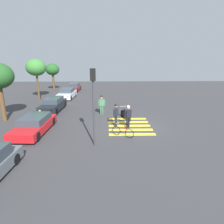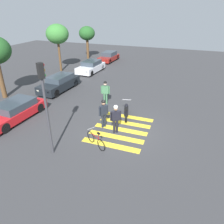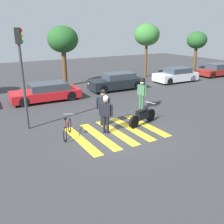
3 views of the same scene
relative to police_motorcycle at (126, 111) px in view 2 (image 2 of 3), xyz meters
The scene contains 14 objects.
ground_plane 1.79m from the police_motorcycle, behind, with size 60.00×60.00×0.00m, color #38383A.
police_motorcycle is the anchor object (origin of this frame).
leaning_bicycle 3.91m from the police_motorcycle, behind, with size 0.94×1.46×1.00m.
officer_on_foot 2.12m from the police_motorcycle, 152.50° to the left, with size 0.62×0.43×1.88m.
officer_by_motorcycle 2.24m from the police_motorcycle, behind, with size 0.46×0.56×1.83m.
pedestrian_bystander 2.76m from the police_motorcycle, 54.09° to the left, with size 0.32×0.68×1.87m.
crosswalk_stripes 1.79m from the police_motorcycle, behind, with size 4.05×3.39×0.01m.
car_red_convertible 7.58m from the police_motorcycle, 112.35° to the left, with size 4.67×2.11×1.21m.
car_black_suv 7.80m from the police_motorcycle, 67.81° to the left, with size 4.53×1.88×1.35m.
car_white_van 11.74m from the police_motorcycle, 37.38° to the left, with size 4.14×2.00×1.30m.
car_maroon_wagon 16.74m from the police_motorcycle, 25.30° to the left, with size 3.98×1.85×1.29m.
traffic_light_pole 6.32m from the police_motorcycle, 155.01° to the left, with size 0.36×0.32×4.75m.
street_tree_far 14.13m from the police_motorcycle, 51.35° to the left, with size 2.49×2.49×5.21m.
street_tree_end 19.22m from the police_motorcycle, 34.14° to the left, with size 2.22×2.22×4.44m.
Camera 2 is at (-10.92, -3.50, 6.93)m, focal length 34.23 mm.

